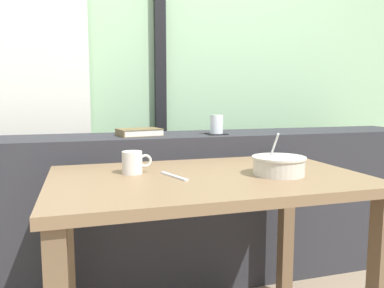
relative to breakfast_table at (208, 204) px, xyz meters
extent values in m
cube|color=#9EC699|center=(0.09, 1.21, 0.78)|extent=(4.80, 0.08, 2.80)
cube|color=silver|center=(-0.67, 1.11, 0.63)|extent=(0.56, 0.06, 2.50)
cube|color=black|center=(0.06, 1.14, 0.68)|extent=(0.07, 0.05, 2.60)
cube|color=#2D2D33|center=(0.09, 0.64, -0.21)|extent=(2.80, 0.40, 0.82)
cube|color=brown|center=(-0.52, 0.31, -0.27)|extent=(0.06, 0.06, 0.69)
cube|color=brown|center=(0.52, 0.31, -0.27)|extent=(0.06, 0.06, 0.69)
cube|color=#846647|center=(0.00, 0.00, 0.09)|extent=(1.14, 0.71, 0.03)
cube|color=black|center=(0.24, 0.57, 0.21)|extent=(0.10, 0.10, 0.00)
cylinder|color=white|center=(0.24, 0.57, 0.26)|extent=(0.07, 0.07, 0.10)
cylinder|color=orange|center=(0.24, 0.57, 0.24)|extent=(0.06, 0.06, 0.07)
cube|color=brown|center=(-0.16, 0.62, 0.21)|extent=(0.23, 0.19, 0.00)
cube|color=silver|center=(-0.16, 0.62, 0.22)|extent=(0.23, 0.18, 0.03)
cube|color=brown|center=(-0.16, 0.62, 0.24)|extent=(0.23, 0.19, 0.00)
cube|color=brown|center=(-0.26, 0.60, 0.22)|extent=(0.03, 0.15, 0.04)
cylinder|color=beige|center=(0.25, -0.07, 0.15)|extent=(0.19, 0.19, 0.07)
cylinder|color=beige|center=(0.25, -0.07, 0.18)|extent=(0.20, 0.20, 0.01)
cylinder|color=#9E5B33|center=(0.25, -0.07, 0.14)|extent=(0.17, 0.17, 0.05)
cylinder|color=silver|center=(0.24, -0.05, 0.20)|extent=(0.02, 0.11, 0.14)
ellipsoid|color=silver|center=(0.24, -0.03, 0.16)|extent=(0.03, 0.05, 0.01)
cube|color=silver|center=(-0.13, 0.00, 0.12)|extent=(0.07, 0.17, 0.01)
cylinder|color=silver|center=(-0.27, 0.10, 0.15)|extent=(0.08, 0.08, 0.08)
torus|color=silver|center=(-0.22, 0.10, 0.16)|extent=(0.05, 0.01, 0.05)
camera|label=1|loc=(-0.44, -1.29, 0.40)|focal=35.14mm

